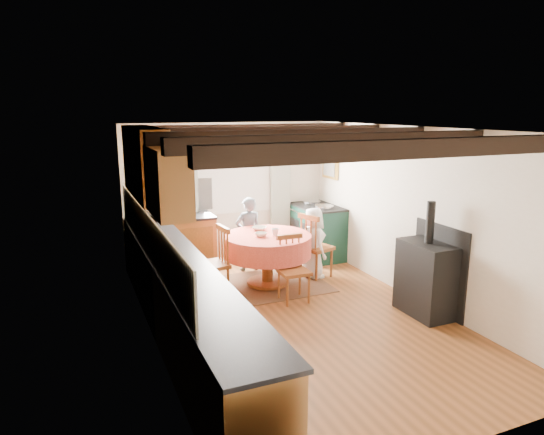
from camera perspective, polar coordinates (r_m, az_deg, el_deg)
name	(u,v)px	position (r m, az deg, el deg)	size (l,w,h in m)	color
floor	(296,317)	(6.45, 2.84, -11.49)	(3.60, 5.50, 0.00)	brown
ceiling	(298,128)	(5.89, 3.10, 10.35)	(3.60, 5.50, 0.00)	white
wall_back	(228,192)	(8.56, -5.12, 2.97)	(3.60, 0.00, 2.40)	silver
wall_front	(461,309)	(3.90, 21.24, -9.90)	(3.60, 0.00, 2.40)	silver
wall_left	(150,242)	(5.53, -14.07, -2.78)	(0.00, 5.50, 2.40)	silver
wall_right	(414,214)	(7.02, 16.30, 0.34)	(0.00, 5.50, 2.40)	silver
beam_a	(405,149)	(4.19, 15.31, 7.75)	(3.60, 0.16, 0.16)	black
beam_b	(342,141)	(5.01, 8.18, 8.80)	(3.60, 0.16, 0.16)	black
beam_c	(298,136)	(5.89, 3.09, 9.48)	(3.60, 0.16, 0.16)	black
beam_d	(266,132)	(6.80, -0.67, 9.92)	(3.60, 0.16, 0.16)	black
beam_e	(242,129)	(7.73, -3.54, 10.24)	(3.60, 0.16, 0.16)	black
splash_left	(147,235)	(5.82, -14.35, -2.03)	(0.02, 4.50, 0.55)	beige
splash_back	(171,196)	(8.29, -11.67, 2.44)	(1.40, 0.02, 0.55)	beige
base_cabinet_left	(180,302)	(5.82, -10.71, -9.72)	(0.60, 5.30, 0.88)	brown
base_cabinet_back	(174,245)	(8.18, -11.38, -3.15)	(1.30, 0.60, 0.88)	brown
worktop_left	(180,264)	(5.67, -10.71, -5.40)	(0.64, 5.30, 0.04)	black
worktop_back	(173,218)	(8.05, -11.49, -0.03)	(1.30, 0.64, 0.04)	black
wall_cabinet_glass	(145,162)	(6.59, -14.65, 6.28)	(0.34, 1.80, 0.90)	brown
wall_cabinet_solid	(168,182)	(5.13, -12.07, 4.12)	(0.34, 0.90, 0.70)	brown
window_frame	(234,169)	(8.52, -4.50, 5.65)	(1.34, 0.03, 1.54)	white
window_pane	(234,169)	(8.52, -4.51, 5.66)	(1.20, 0.01, 1.40)	white
curtain_left	(188,202)	(8.29, -9.83, 1.80)	(0.35, 0.10, 2.10)	#A5B39D
curtain_right	(280,195)	(8.82, 0.97, 2.65)	(0.35, 0.10, 2.10)	#A5B39D
curtain_rod	(235,134)	(8.39, -4.39, 9.66)	(0.03, 0.03, 2.00)	black
wall_picture	(330,162)	(8.79, 6.84, 6.48)	(0.04, 0.50, 0.60)	gold
wall_plate	(284,161)	(8.84, 1.40, 6.60)	(0.30, 0.30, 0.02)	silver
rug	(268,285)	(7.50, -0.52, -7.86)	(1.74, 1.35, 0.01)	#4F371F
dining_table	(267,260)	(7.37, -0.53, -5.02)	(1.31, 1.31, 0.79)	#E8604D
chair_near	(294,269)	(6.77, 2.58, -6.06)	(0.40, 0.42, 0.93)	brown
chair_left	(212,262)	(6.97, -7.02, -5.20)	(0.44, 0.46, 1.02)	brown
chair_right	(316,245)	(7.75, 5.18, -3.22)	(0.44, 0.47, 1.04)	brown
aga_range	(317,231)	(8.77, 5.29, -1.60)	(0.68, 1.05, 0.96)	#103429
cast_iron_stove	(427,259)	(6.57, 17.71, -4.65)	(0.45, 0.75, 1.50)	black
child_far	(248,234)	(8.01, -2.78, -1.94)	(0.45, 0.30, 1.23)	slate
child_right	(313,243)	(7.71, 4.84, -2.97)	(0.55, 0.36, 1.12)	white
bowl_a	(259,228)	(7.54, -1.49, -1.28)	(0.22, 0.22, 0.05)	silver
bowl_b	(261,235)	(7.17, -1.31, -2.01)	(0.18, 0.18, 0.06)	silver
cup	(275,232)	(7.23, 0.38, -1.69)	(0.11, 0.11, 0.10)	silver
canister_tall	(157,210)	(8.05, -13.31, 0.84)	(0.13, 0.13, 0.22)	#262628
canister_wide	(176,210)	(8.08, -11.16, 0.92)	(0.18, 0.18, 0.21)	#262628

